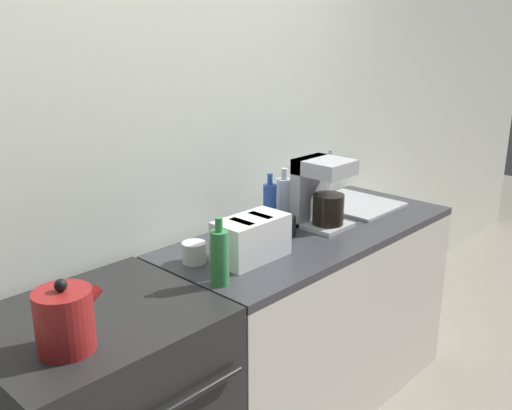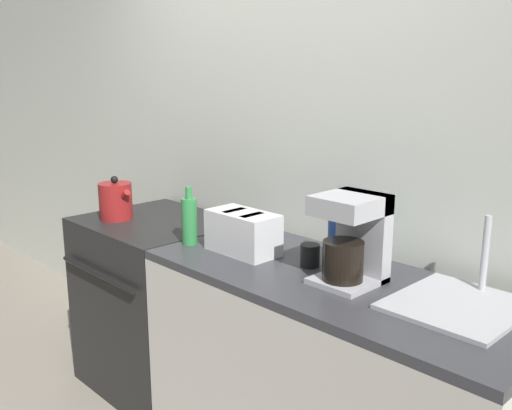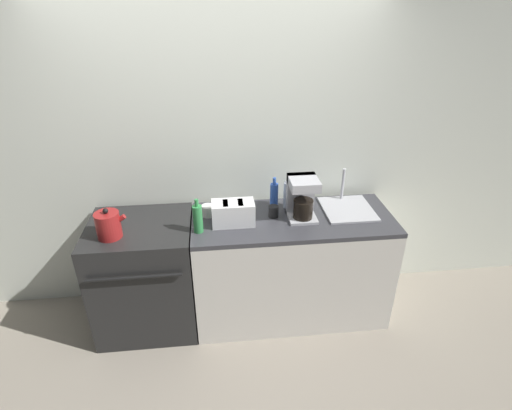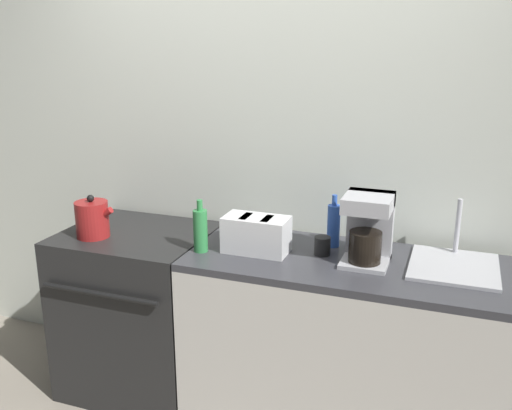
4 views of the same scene
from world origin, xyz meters
TOP-DOWN VIEW (x-y plane):
  - wall_back at (0.00, 0.72)m, footprint 8.00×0.05m
  - stove at (-0.62, 0.33)m, footprint 0.77×0.70m
  - counter_block at (0.55, 0.33)m, footprint 1.55×0.65m
  - kettle at (-0.78, 0.20)m, footprint 0.21×0.17m
  - toaster at (0.09, 0.29)m, footprint 0.31×0.17m
  - coffee_maker at (0.62, 0.34)m, footprint 0.21×0.24m
  - sink_tray at (1.01, 0.41)m, footprint 0.39×0.43m
  - bottle_green at (-0.17, 0.20)m, footprint 0.07×0.07m
  - bottle_clear at (0.54, 0.50)m, footprint 0.08×0.08m
  - bottle_blue at (0.43, 0.49)m, footprint 0.06×0.06m
  - cup_white at (-0.10, 0.43)m, footprint 0.10×0.10m
  - cup_black at (0.40, 0.36)m, footprint 0.08×0.08m

SIDE VIEW (x-z plane):
  - counter_block at x=0.55m, z-range 0.00..0.92m
  - stove at x=-0.62m, z-range 0.01..0.94m
  - sink_tray at x=1.01m, z-range 0.80..1.08m
  - cup_white at x=-0.10m, z-range 0.92..1.01m
  - cup_black at x=0.40m, z-range 0.92..1.01m
  - toaster at x=0.09m, z-range 0.92..1.10m
  - kettle at x=-0.78m, z-range 0.91..1.13m
  - bottle_green at x=-0.17m, z-range 0.90..1.16m
  - bottle_blue at x=0.43m, z-range 0.90..1.17m
  - bottle_clear at x=0.54m, z-range 0.90..1.17m
  - coffee_maker at x=0.62m, z-range 0.93..1.26m
  - wall_back at x=0.00m, z-range 0.00..2.60m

